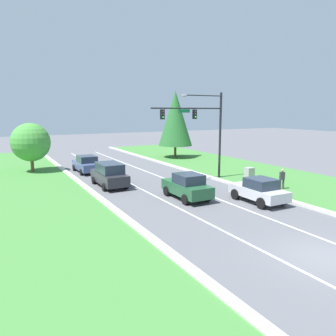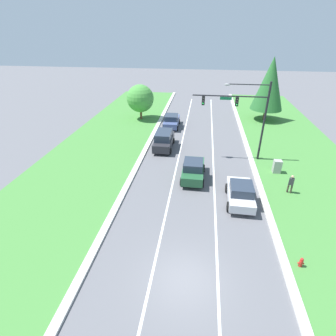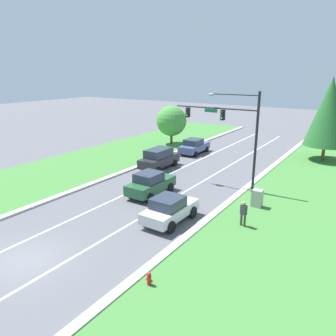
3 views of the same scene
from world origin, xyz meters
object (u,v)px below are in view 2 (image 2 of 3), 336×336
slate_blue_sedan (171,121)px  oak_near_left_tree (140,99)px  utility_cabinet (277,167)px  fire_hydrant (301,263)px  traffic_signal_mast (244,110)px  forest_sedan (193,170)px  silver_sedan (240,193)px  pedestrian (291,184)px  charcoal_suv (164,140)px  conifer_near_right_tree (270,84)px

slate_blue_sedan → oak_near_left_tree: size_ratio=0.93×
utility_cabinet → fire_hydrant: bearing=-95.7°
traffic_signal_mast → forest_sedan: (-4.43, -4.72, -4.26)m
silver_sedan → pedestrian: (4.16, 1.82, 0.08)m
traffic_signal_mast → forest_sedan: size_ratio=1.80×
traffic_signal_mast → utility_cabinet: traffic_signal_mast is taller
forest_sedan → pedestrian: 8.06m
traffic_signal_mast → charcoal_suv: bearing=168.5°
utility_cabinet → fire_hydrant: utility_cabinet is taller
slate_blue_sedan → pedestrian: slate_blue_sedan is taller
forest_sedan → silver_sedan: size_ratio=1.03×
charcoal_suv → fire_hydrant: charcoal_suv is taller
forest_sedan → charcoal_suv: (-3.59, 6.36, 0.09)m
utility_cabinet → fire_hydrant: size_ratio=1.86×
charcoal_suv → pedestrian: (11.54, -7.71, -0.06)m
utility_cabinet → pedestrian: bearing=-85.4°
silver_sedan → pedestrian: 4.54m
fire_hydrant → oak_near_left_tree: bearing=120.6°
traffic_signal_mast → slate_blue_sedan: bearing=132.4°
silver_sedan → conifer_near_right_tree: size_ratio=0.48×
charcoal_suv → forest_sedan: bearing=-60.6°
traffic_signal_mast → fire_hydrant: size_ratio=11.13×
silver_sedan → forest_sedan: bearing=141.1°
pedestrian → oak_near_left_tree: size_ratio=0.34×
pedestrian → fire_hydrant: bearing=98.4°
silver_sedan → fire_hydrant: bearing=-64.0°
slate_blue_sedan → fire_hydrant: bearing=-66.6°
pedestrian → conifer_near_right_tree: bearing=-75.9°
conifer_near_right_tree → utility_cabinet: bearing=-96.2°
forest_sedan → conifer_near_right_tree: conifer_near_right_tree is taller
forest_sedan → pedestrian: size_ratio=2.56×
utility_cabinet → fire_hydrant: (-1.11, -11.19, -0.31)m
forest_sedan → traffic_signal_mast: bearing=47.5°
traffic_signal_mast → forest_sedan: bearing=-133.2°
oak_near_left_tree → traffic_signal_mast: bearing=-41.8°
charcoal_suv → oak_near_left_tree: (-4.87, 9.88, 2.06)m
forest_sedan → silver_sedan: 4.94m
traffic_signal_mast → charcoal_suv: 9.19m
forest_sedan → utility_cabinet: bearing=15.7°
silver_sedan → charcoal_suv: 12.05m
slate_blue_sedan → oak_near_left_tree: bearing=150.0°
silver_sedan → charcoal_suv: size_ratio=0.89×
slate_blue_sedan → silver_sedan: (7.40, -16.70, 0.01)m
oak_near_left_tree → utility_cabinet: bearing=-41.3°
traffic_signal_mast → slate_blue_sedan: traffic_signal_mast is taller
slate_blue_sedan → fire_hydrant: 24.85m
conifer_near_right_tree → oak_near_left_tree: bearing=-173.7°
utility_cabinet → fire_hydrant: 11.25m
charcoal_suv → fire_hydrant: (10.16, -15.49, -0.65)m
silver_sedan → utility_cabinet: bearing=54.4°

